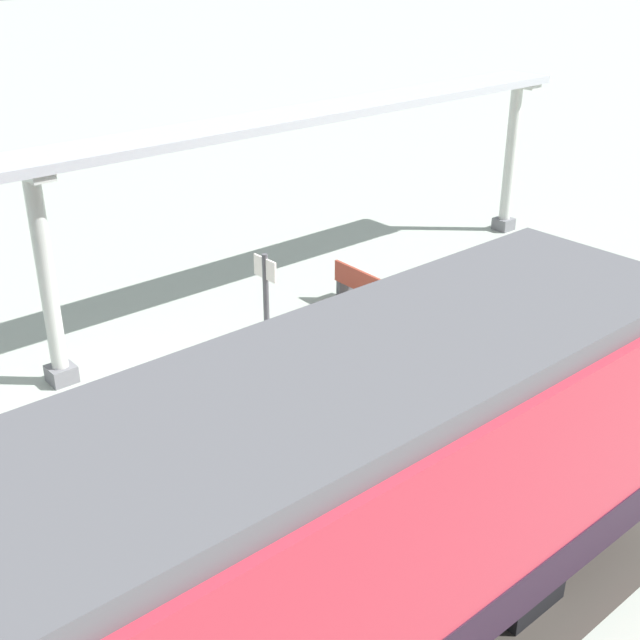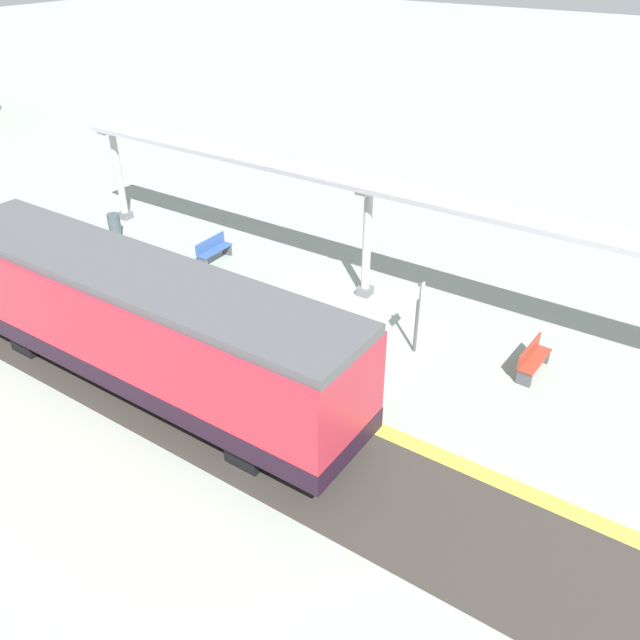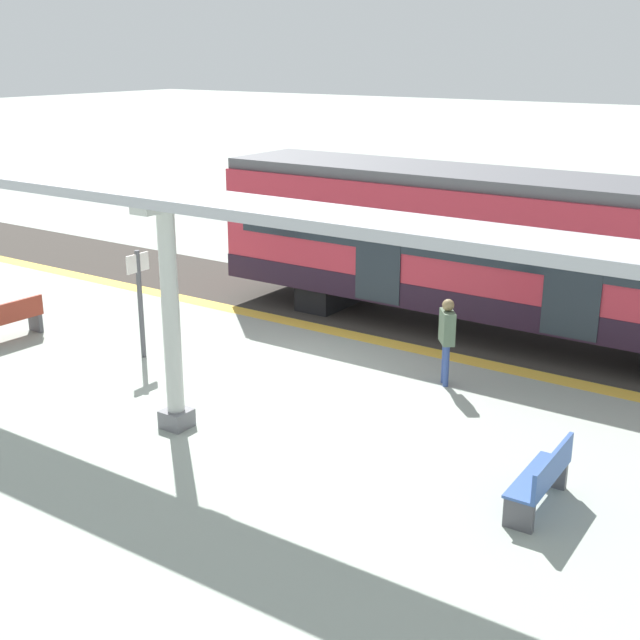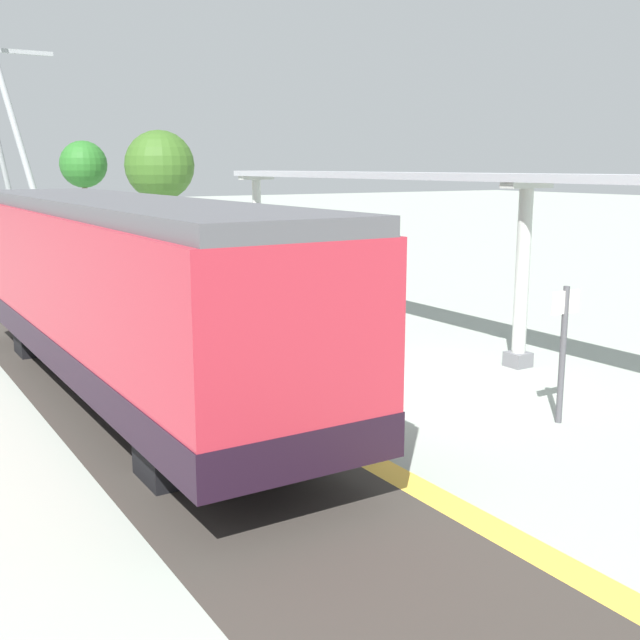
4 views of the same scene
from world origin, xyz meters
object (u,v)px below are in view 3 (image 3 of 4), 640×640
object	(u,v)px
platform_info_sign	(140,294)
passenger_waiting_near_edge	(447,332)
bench_mid_platform	(543,479)
bench_near_end	(9,320)
canopy_pillar_second	(171,318)
train_near_carriage	(495,251)

from	to	relation	value
platform_info_sign	passenger_waiting_near_edge	size ratio (longest dim) A/B	1.34
bench_mid_platform	platform_info_sign	world-z (taller)	platform_info_sign
bench_near_end	passenger_waiting_near_edge	size ratio (longest dim) A/B	0.92
bench_mid_platform	passenger_waiting_near_edge	world-z (taller)	passenger_waiting_near_edge
canopy_pillar_second	passenger_waiting_near_edge	xyz separation A→B (m)	(-4.15, 2.80, -0.86)
train_near_carriage	canopy_pillar_second	bearing A→B (deg)	-17.29
bench_mid_platform	platform_info_sign	size ratio (longest dim) A/B	0.69
canopy_pillar_second	platform_info_sign	size ratio (longest dim) A/B	1.69
canopy_pillar_second	bench_mid_platform	xyz separation A→B (m)	(-0.90, 5.85, -1.44)
bench_mid_platform	bench_near_end	bearing A→B (deg)	-91.37
train_near_carriage	bench_near_end	distance (m)	10.42
train_near_carriage	passenger_waiting_near_edge	bearing A→B (deg)	8.80
train_near_carriage	bench_near_end	xyz separation A→B (m)	(6.20, -8.26, -1.39)
bench_near_end	passenger_waiting_near_edge	world-z (taller)	passenger_waiting_near_edge
canopy_pillar_second	bench_mid_platform	world-z (taller)	canopy_pillar_second
canopy_pillar_second	bench_near_end	world-z (taller)	canopy_pillar_second
platform_info_sign	passenger_waiting_near_edge	distance (m)	6.05
train_near_carriage	platform_info_sign	xyz separation A→B (m)	(5.35, -5.16, -0.50)
canopy_pillar_second	passenger_waiting_near_edge	size ratio (longest dim) A/B	2.26
train_near_carriage	passenger_waiting_near_edge	xyz separation A→B (m)	(3.23, 0.50, -0.80)
canopy_pillar_second	train_near_carriage	bearing A→B (deg)	162.71
train_near_carriage	passenger_waiting_near_edge	distance (m)	3.37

